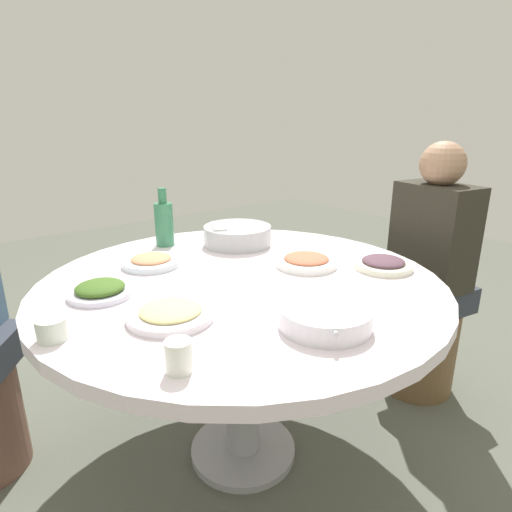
{
  "coord_description": "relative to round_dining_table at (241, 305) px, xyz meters",
  "views": [
    {
      "loc": [
        -0.82,
        -1.13,
        1.28
      ],
      "look_at": [
        0.05,
        -0.02,
        0.82
      ],
      "focal_mm": 30.15,
      "sensor_mm": 36.0,
      "label": 1
    }
  ],
  "objects": [
    {
      "name": "ground",
      "position": [
        0.0,
        0.0,
        -0.64
      ],
      "size": [
        8.0,
        8.0,
        0.0
      ],
      "primitive_type": "plane",
      "color": "#52564A"
    },
    {
      "name": "round_dining_table",
      "position": [
        0.0,
        0.0,
        0.0
      ],
      "size": [
        1.39,
        1.39,
        0.74
      ],
      "color": "#99999E",
      "rests_on": "ground"
    },
    {
      "name": "rice_bowl",
      "position": [
        0.24,
        0.35,
        0.14
      ],
      "size": [
        0.29,
        0.29,
        0.09
      ],
      "color": "#B2B5BA",
      "rests_on": "round_dining_table"
    },
    {
      "name": "soup_bowl",
      "position": [
        -0.03,
        -0.43,
        0.13
      ],
      "size": [
        0.25,
        0.25,
        0.06
      ],
      "color": "silver",
      "rests_on": "round_dining_table"
    },
    {
      "name": "dish_tofu_braise",
      "position": [
        0.27,
        -0.04,
        0.12
      ],
      "size": [
        0.23,
        0.23,
        0.04
      ],
      "color": "white",
      "rests_on": "round_dining_table"
    },
    {
      "name": "dish_eggplant",
      "position": [
        0.48,
        -0.24,
        0.12
      ],
      "size": [
        0.21,
        0.21,
        0.04
      ],
      "color": "silver",
      "rests_on": "round_dining_table"
    },
    {
      "name": "dish_greens",
      "position": [
        -0.44,
        0.15,
        0.12
      ],
      "size": [
        0.2,
        0.2,
        0.05
      ],
      "color": "silver",
      "rests_on": "round_dining_table"
    },
    {
      "name": "dish_noodles",
      "position": [
        -0.34,
        -0.13,
        0.12
      ],
      "size": [
        0.24,
        0.24,
        0.04
      ],
      "color": "silver",
      "rests_on": "round_dining_table"
    },
    {
      "name": "dish_shrimp",
      "position": [
        -0.18,
        0.32,
        0.12
      ],
      "size": [
        0.22,
        0.22,
        0.04
      ],
      "color": "silver",
      "rests_on": "round_dining_table"
    },
    {
      "name": "green_bottle",
      "position": [
        -0.02,
        0.54,
        0.2
      ],
      "size": [
        0.08,
        0.08,
        0.25
      ],
      "color": "#357C53",
      "rests_on": "round_dining_table"
    },
    {
      "name": "tea_cup_near",
      "position": [
        -0.44,
        -0.38,
        0.14
      ],
      "size": [
        0.06,
        0.06,
        0.07
      ],
      "primitive_type": "cylinder",
      "color": "white",
      "rests_on": "round_dining_table"
    },
    {
      "name": "tea_cup_far",
      "position": [
        -0.63,
        -0.05,
        0.13
      ],
      "size": [
        0.08,
        0.08,
        0.06
      ],
      "primitive_type": "cylinder",
      "color": "silver",
      "rests_on": "round_dining_table"
    },
    {
      "name": "stool_for_diner_left",
      "position": [
        0.94,
        -0.16,
        -0.43
      ],
      "size": [
        0.34,
        0.34,
        0.42
      ],
      "primitive_type": "cylinder",
      "color": "brown",
      "rests_on": "ground"
    },
    {
      "name": "diner_left",
      "position": [
        0.94,
        -0.16,
        0.1
      ],
      "size": [
        0.39,
        0.37,
        0.76
      ],
      "color": "#2D333D",
      "rests_on": "stool_for_diner_left"
    }
  ]
}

